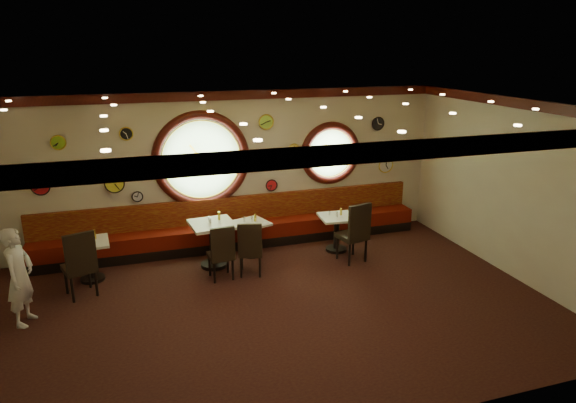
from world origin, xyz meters
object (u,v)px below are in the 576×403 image
object	(u,v)px
chair_b	(222,249)
condiment_d_pepper	(337,214)
condiment_b_salt	(209,219)
condiment_c_bottle	(255,218)
condiment_d_salt	(329,213)
chair_d	(356,229)
condiment_a_pepper	(86,241)
table_c	(251,234)
condiment_b_pepper	(210,221)
condiment_a_salt	(81,238)
table_b	(213,239)
waiter	(20,277)
condiment_c_salt	(244,219)
chair_a	(80,260)
condiment_c_pepper	(252,219)
condiment_b_bottle	(219,216)
chair_c	(250,246)
table_d	(337,229)
table_a	(90,256)
condiment_a_bottle	(94,234)

from	to	relation	value
chair_b	condiment_d_pepper	distance (m)	2.55
condiment_b_salt	condiment_c_bottle	size ratio (longest dim) A/B	0.68
condiment_d_salt	condiment_c_bottle	distance (m)	1.51
chair_d	condiment_a_pepper	size ratio (longest dim) A/B	7.94
table_c	condiment_b_pepper	size ratio (longest dim) A/B	8.10
chair_d	condiment_a_pepper	bearing A→B (deg)	159.35
condiment_a_salt	chair_b	bearing A→B (deg)	-18.18
condiment_a_pepper	condiment_b_pepper	xyz separation A→B (m)	(2.19, -0.01, 0.14)
chair_b	condiment_a_salt	distance (m)	2.49
condiment_d_salt	table_b	bearing A→B (deg)	-177.48
chair_b	waiter	distance (m)	3.19
condiment_a_salt	condiment_c_salt	xyz separation A→B (m)	(3.00, 0.22, -0.03)
chair_a	condiment_c_pepper	xyz separation A→B (m)	(3.15, 0.88, 0.09)
condiment_d_pepper	condiment_b_bottle	bearing A→B (deg)	175.59
condiment_a_salt	condiment_c_pepper	size ratio (longest dim) A/B	0.96
chair_a	condiment_d_pepper	bearing A→B (deg)	-12.43
chair_c	condiment_a_salt	world-z (taller)	chair_c
table_d	chair_d	bearing A→B (deg)	-80.62
table_d	chair_b	world-z (taller)	chair_b
table_b	table_d	world-z (taller)	table_b
chair_c	condiment_a_pepper	distance (m)	2.87
table_b	chair_d	size ratio (longest dim) A/B	1.18
condiment_b_salt	waiter	xyz separation A→B (m)	(-3.04, -1.26, -0.16)
table_a	condiment_d_salt	size ratio (longest dim) A/B	8.47
condiment_d_salt	condiment_a_bottle	world-z (taller)	condiment_a_bottle
condiment_c_pepper	condiment_b_bottle	distance (m)	0.73
condiment_c_pepper	waiter	size ratio (longest dim) A/B	0.07
condiment_d_salt	condiment_b_pepper	xyz separation A→B (m)	(-2.44, -0.11, 0.13)
chair_c	condiment_d_salt	distance (m)	1.99
chair_c	condiment_b_pepper	xyz separation A→B (m)	(-0.60, 0.62, 0.33)
table_b	condiment_b_pepper	bearing A→B (deg)	-172.97
chair_b	condiment_c_pepper	xyz separation A→B (m)	(0.80, 0.94, 0.17)
waiter	chair_d	bearing A→B (deg)	-66.73
waiter	condiment_d_pepper	bearing A→B (deg)	-60.51
chair_d	condiment_b_salt	bearing A→B (deg)	151.92
chair_c	chair_d	xyz separation A→B (m)	(2.08, -0.03, 0.10)
table_c	condiment_a_pepper	world-z (taller)	condiment_a_pepper
condiment_a_salt	condiment_b_salt	size ratio (longest dim) A/B	0.97
condiment_b_pepper	condiment_c_salt	bearing A→B (deg)	26.08
condiment_d_salt	waiter	world-z (taller)	waiter
condiment_a_salt	condiment_c_bottle	xyz separation A→B (m)	(3.22, 0.19, -0.01)
chair_c	condiment_d_salt	world-z (taller)	chair_c
table_c	table_d	size ratio (longest dim) A/B	1.07
condiment_d_pepper	condiment_b_bottle	size ratio (longest dim) A/B	0.67
table_c	condiment_b_bottle	bearing A→B (deg)	-166.11
condiment_b_pepper	condiment_a_salt	bearing A→B (deg)	176.61
chair_d	condiment_c_pepper	xyz separation A→B (m)	(-1.80, 0.96, 0.07)
condiment_c_salt	condiment_a_bottle	world-z (taller)	condiment_a_bottle
table_b	condiment_c_salt	distance (m)	0.81
condiment_b_salt	condiment_c_pepper	distance (m)	0.94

